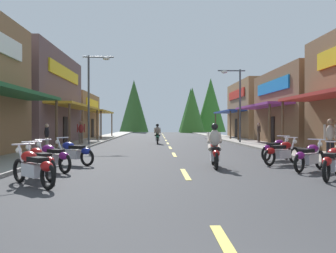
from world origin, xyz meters
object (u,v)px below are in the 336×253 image
(motorcycle_parked_left_3, at_px, (73,152))
(pedestrian_by_shop, at_px, (259,131))
(streetlamp_right, at_px, (236,95))
(motorcycle_parked_left_1, at_px, (39,161))
(motorcycle_parked_right_2, at_px, (310,156))
(pedestrian_browsing, at_px, (81,131))
(motorcycle_parked_right_1, at_px, (332,162))
(pedestrian_strolling, at_px, (330,137))
(motorcycle_parked_right_4, at_px, (276,149))
(motorcycle_parked_right_3, at_px, (282,152))
(motorcycle_parked_left_2, at_px, (52,157))
(rider_cruising_lead, at_px, (215,149))
(pedestrian_waiting, at_px, (47,136))
(rider_cruising_trailing, at_px, (157,135))
(streetlamp_left, at_px, (93,87))
(motorcycle_parked_left_0, at_px, (33,167))

(motorcycle_parked_left_3, bearing_deg, pedestrian_by_shop, -95.45)
(streetlamp_right, relative_size, motorcycle_parked_left_1, 3.42)
(motorcycle_parked_right_2, distance_m, pedestrian_browsing, 17.92)
(motorcycle_parked_right_1, distance_m, pedestrian_by_shop, 18.68)
(pedestrian_strolling, bearing_deg, motorcycle_parked_right_4, 61.57)
(streetlamp_right, bearing_deg, pedestrian_by_shop, 17.96)
(motorcycle_parked_right_1, distance_m, motorcycle_parked_right_3, 3.48)
(motorcycle_parked_left_2, bearing_deg, rider_cruising_lead, -128.05)
(rider_cruising_lead, bearing_deg, motorcycle_parked_right_2, -104.87)
(motorcycle_parked_right_3, xyz_separation_m, pedestrian_by_shop, (3.47, 14.91, 0.47))
(motorcycle_parked_left_2, bearing_deg, motorcycle_parked_right_1, -149.92)
(motorcycle_parked_right_4, bearing_deg, motorcycle_parked_left_2, 163.57)
(motorcycle_parked_left_1, distance_m, pedestrian_strolling, 11.10)
(motorcycle_parked_right_4, bearing_deg, motorcycle_parked_left_3, 152.49)
(rider_cruising_lead, distance_m, pedestrian_browsing, 15.44)
(motorcycle_parked_right_4, relative_size, motorcycle_parked_left_2, 1.06)
(pedestrian_browsing, distance_m, pedestrian_strolling, 17.24)
(rider_cruising_lead, bearing_deg, pedestrian_strolling, -67.20)
(motorcycle_parked_right_3, bearing_deg, pedestrian_waiting, 114.78)
(motorcycle_parked_right_1, bearing_deg, motorcycle_parked_left_2, 115.92)
(motorcycle_parked_left_2, bearing_deg, streetlamp_right, -78.78)
(streetlamp_right, height_order, rider_cruising_trailing, streetlamp_right)
(motorcycle_parked_left_1, bearing_deg, motorcycle_parked_left_3, -42.97)
(rider_cruising_trailing, height_order, pedestrian_strolling, pedestrian_strolling)
(motorcycle_parked_left_3, xyz_separation_m, pedestrian_browsing, (-2.36, 12.57, 0.55))
(motorcycle_parked_right_2, distance_m, pedestrian_waiting, 13.93)
(streetlamp_left, xyz_separation_m, motorcycle_parked_left_3, (1.31, -11.70, -3.64))
(motorcycle_parked_left_3, bearing_deg, streetlamp_left, -51.55)
(motorcycle_parked_right_4, xyz_separation_m, motorcycle_parked_left_1, (-8.39, -4.84, 0.00))
(streetlamp_left, bearing_deg, motorcycle_parked_left_3, -83.61)
(streetlamp_right, relative_size, motorcycle_parked_right_2, 3.50)
(streetlamp_right, xyz_separation_m, rider_cruising_trailing, (-6.13, -0.03, -3.17))
(motorcycle_parked_left_1, bearing_deg, pedestrian_browsing, -32.35)
(pedestrian_browsing, height_order, pedestrian_waiting, pedestrian_browsing)
(motorcycle_parked_right_4, distance_m, motorcycle_parked_left_2, 9.11)
(rider_cruising_lead, bearing_deg, motorcycle_parked_right_1, -128.70)
(motorcycle_parked_right_3, relative_size, motorcycle_parked_left_1, 1.08)
(pedestrian_strolling, bearing_deg, pedestrian_by_shop, -10.59)
(motorcycle_parked_right_4, distance_m, motorcycle_parked_left_1, 9.69)
(pedestrian_by_shop, relative_size, pedestrian_browsing, 0.93)
(motorcycle_parked_left_1, height_order, rider_cruising_trailing, rider_cruising_trailing)
(motorcycle_parked_right_1, height_order, motorcycle_parked_right_4, same)
(motorcycle_parked_left_1, height_order, pedestrian_by_shop, pedestrian_by_shop)
(motorcycle_parked_right_1, height_order, pedestrian_waiting, pedestrian_waiting)
(pedestrian_strolling, bearing_deg, motorcycle_parked_left_2, 98.04)
(motorcycle_parked_right_4, xyz_separation_m, motorcycle_parked_left_2, (-8.47, -3.36, 0.00))
(motorcycle_parked_left_0, height_order, motorcycle_parked_left_3, same)
(rider_cruising_lead, height_order, pedestrian_waiting, rider_cruising_lead)
(motorcycle_parked_right_3, height_order, pedestrian_waiting, pedestrian_waiting)
(motorcycle_parked_right_2, bearing_deg, pedestrian_strolling, 11.10)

